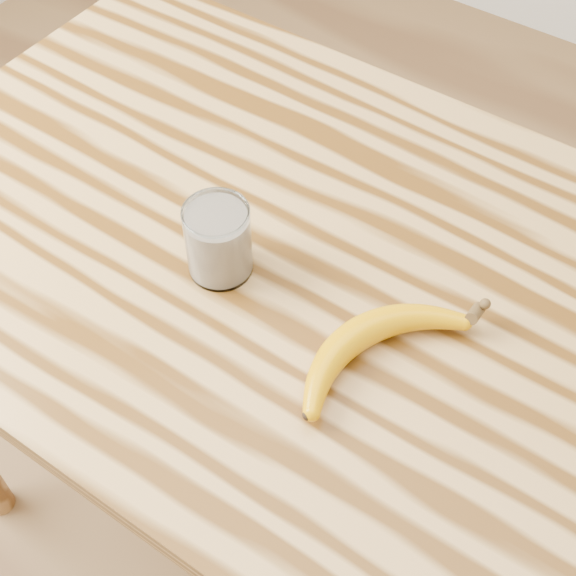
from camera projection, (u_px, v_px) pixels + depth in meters
The scene contains 3 objects.
table at pixel (287, 306), 1.16m from camera, with size 1.20×0.80×0.90m.
smoothie_glass at pixel (218, 241), 1.00m from camera, with size 0.08×0.08×0.10m.
banana at pixel (361, 331), 0.95m from camera, with size 0.12×0.33×0.04m, color #CA8600, non-canonical shape.
Camera 1 is at (0.39, -0.57, 1.70)m, focal length 50.00 mm.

